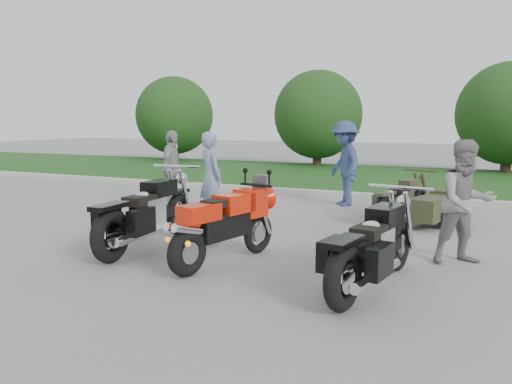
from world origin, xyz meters
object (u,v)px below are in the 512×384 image
at_px(sportbike_red, 223,223).
at_px(cruiser_sidecar, 419,205).
at_px(person_stripe, 211,176).
at_px(person_back, 172,169).
at_px(person_grey, 466,202).
at_px(cruiser_right, 372,250).
at_px(person_denim, 344,163).
at_px(cruiser_left, 145,216).

relative_size(sportbike_red, cruiser_sidecar, 1.01).
relative_size(person_stripe, person_back, 1.00).
bearing_deg(cruiser_sidecar, person_stripe, -144.59).
bearing_deg(cruiser_sidecar, person_grey, -53.29).
xyz_separation_m(sportbike_red, cruiser_right, (2.04, -0.22, -0.10)).
relative_size(cruiser_sidecar, person_grey, 1.19).
height_order(cruiser_right, person_back, person_back).
bearing_deg(cruiser_right, person_denim, 117.37).
distance_m(sportbike_red, cruiser_sidecar, 4.36).
bearing_deg(person_back, cruiser_left, -169.24).
distance_m(cruiser_sidecar, person_denim, 2.53).
relative_size(sportbike_red, person_stripe, 1.17).
relative_size(sportbike_red, cruiser_right, 0.85).
distance_m(person_stripe, person_denim, 3.41).
relative_size(person_denim, person_back, 1.12).
xyz_separation_m(sportbike_red, person_stripe, (-1.67, 2.58, 0.29)).
distance_m(person_stripe, person_grey, 4.75).
xyz_separation_m(cruiser_left, person_back, (-1.75, 3.29, 0.36)).
bearing_deg(person_grey, person_denim, 91.60).
relative_size(cruiser_sidecar, person_stripe, 1.16).
xyz_separation_m(sportbike_red, person_grey, (2.93, 1.43, 0.27)).
height_order(sportbike_red, cruiser_right, sportbike_red).
distance_m(sportbike_red, person_stripe, 3.09).
xyz_separation_m(cruiser_left, person_grey, (4.41, 1.19, 0.33)).
bearing_deg(sportbike_red, person_back, 145.57).
bearing_deg(person_denim, person_grey, -2.10).
xyz_separation_m(cruiser_left, cruiser_sidecar, (3.54, 3.60, -0.14)).
distance_m(person_grey, person_back, 6.51).
xyz_separation_m(person_grey, person_back, (-6.16, 2.10, 0.02)).
height_order(sportbike_red, person_grey, person_grey).
bearing_deg(person_back, cruiser_sidecar, -103.96).
xyz_separation_m(sportbike_red, cruiser_sidecar, (2.06, 3.84, -0.20)).
height_order(cruiser_right, person_stripe, person_stripe).
height_order(cruiser_left, person_back, person_back).
bearing_deg(person_stripe, person_back, 2.29).
xyz_separation_m(person_grey, person_denim, (-2.74, 4.01, 0.13)).
relative_size(cruiser_left, cruiser_sidecar, 1.29).
bearing_deg(cruiser_right, person_stripe, 152.24).
relative_size(person_grey, person_back, 0.97).
xyz_separation_m(cruiser_left, cruiser_right, (3.51, -0.46, -0.04)).
relative_size(cruiser_left, cruiser_right, 1.08).
xyz_separation_m(sportbike_red, person_denim, (0.19, 5.43, 0.40)).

